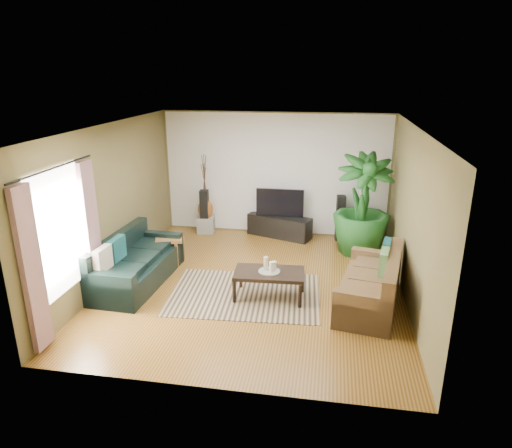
% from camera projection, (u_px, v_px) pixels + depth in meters
% --- Properties ---
extents(floor, '(5.50, 5.50, 0.00)m').
position_uv_depth(floor, '(254.00, 285.00, 7.90)').
color(floor, olive).
rests_on(floor, ground).
extents(ceiling, '(5.50, 5.50, 0.00)m').
position_uv_depth(ceiling, '(254.00, 127.00, 7.04)').
color(ceiling, white).
rests_on(ceiling, ground).
extents(wall_back, '(5.00, 0.00, 5.00)m').
position_uv_depth(wall_back, '(275.00, 174.00, 10.04)').
color(wall_back, brown).
rests_on(wall_back, ground).
extents(wall_front, '(5.00, 0.00, 5.00)m').
position_uv_depth(wall_front, '(211.00, 284.00, 4.90)').
color(wall_front, brown).
rests_on(wall_front, ground).
extents(wall_left, '(0.00, 5.50, 5.50)m').
position_uv_depth(wall_left, '(111.00, 204.00, 7.86)').
color(wall_left, brown).
rests_on(wall_left, ground).
extents(wall_right, '(0.00, 5.50, 5.50)m').
position_uv_depth(wall_right, '(412.00, 218.00, 7.08)').
color(wall_right, brown).
rests_on(wall_right, ground).
extents(backwall_panel, '(4.90, 0.00, 4.90)m').
position_uv_depth(backwall_panel, '(275.00, 175.00, 10.03)').
color(backwall_panel, white).
rests_on(backwall_panel, ground).
extents(window_pane, '(0.00, 1.80, 1.80)m').
position_uv_depth(window_pane, '(59.00, 232.00, 6.35)').
color(window_pane, white).
rests_on(window_pane, ground).
extents(curtain_near, '(0.08, 0.35, 2.20)m').
position_uv_depth(curtain_near, '(32.00, 270.00, 5.72)').
color(curtain_near, gray).
rests_on(curtain_near, ground).
extents(curtain_far, '(0.08, 0.35, 2.20)m').
position_uv_depth(curtain_far, '(92.00, 231.00, 7.12)').
color(curtain_far, gray).
rests_on(curtain_far, ground).
extents(curtain_rod, '(0.03, 1.90, 0.03)m').
position_uv_depth(curtain_rod, '(53.00, 168.00, 6.05)').
color(curtain_rod, black).
rests_on(curtain_rod, ground).
extents(sofa_left, '(1.00, 2.13, 0.85)m').
position_uv_depth(sofa_left, '(137.00, 260.00, 7.87)').
color(sofa_left, black).
rests_on(sofa_left, floor).
extents(sofa_right, '(1.16, 1.97, 0.85)m').
position_uv_depth(sofa_right, '(370.00, 280.00, 7.11)').
color(sofa_right, brown).
rests_on(sofa_right, floor).
extents(area_rug, '(2.55, 1.88, 0.01)m').
position_uv_depth(area_rug, '(245.00, 294.00, 7.57)').
color(area_rug, tan).
rests_on(area_rug, floor).
extents(coffee_table, '(1.16, 0.68, 0.46)m').
position_uv_depth(coffee_table, '(269.00, 285.00, 7.40)').
color(coffee_table, black).
rests_on(coffee_table, floor).
extents(candle_tray, '(0.35, 0.35, 0.02)m').
position_uv_depth(candle_tray, '(269.00, 271.00, 7.33)').
color(candle_tray, gray).
rests_on(candle_tray, coffee_table).
extents(candle_tall, '(0.07, 0.07, 0.23)m').
position_uv_depth(candle_tall, '(266.00, 263.00, 7.32)').
color(candle_tall, beige).
rests_on(candle_tall, candle_tray).
extents(candle_mid, '(0.07, 0.07, 0.17)m').
position_uv_depth(candle_mid, '(271.00, 267.00, 7.25)').
color(candle_mid, '#EEE9C9').
rests_on(candle_mid, candle_tray).
extents(candle_short, '(0.07, 0.07, 0.14)m').
position_uv_depth(candle_short, '(274.00, 265.00, 7.35)').
color(candle_short, beige).
rests_on(candle_short, candle_tray).
extents(tv_stand, '(1.48, 0.87, 0.47)m').
position_uv_depth(tv_stand, '(279.00, 226.00, 10.14)').
color(tv_stand, black).
rests_on(tv_stand, floor).
extents(television, '(1.04, 0.06, 0.61)m').
position_uv_depth(television, '(280.00, 203.00, 9.97)').
color(television, black).
rests_on(television, tv_stand).
extents(speaker_left, '(0.20, 0.22, 1.01)m').
position_uv_depth(speaker_left, '(205.00, 212.00, 10.25)').
color(speaker_left, black).
rests_on(speaker_left, floor).
extents(speaker_right, '(0.20, 0.22, 1.00)m').
position_uv_depth(speaker_right, '(340.00, 218.00, 9.85)').
color(speaker_right, black).
rests_on(speaker_right, floor).
extents(potted_plant, '(1.29, 1.29, 2.02)m').
position_uv_depth(potted_plant, '(362.00, 205.00, 9.00)').
color(potted_plant, '#1C551D').
rests_on(potted_plant, floor).
extents(plant_pot, '(0.37, 0.37, 0.29)m').
position_uv_depth(plant_pot, '(359.00, 245.00, 9.28)').
color(plant_pot, black).
rests_on(plant_pot, floor).
extents(pedestal, '(0.41, 0.41, 0.37)m').
position_uv_depth(pedestal, '(206.00, 224.00, 10.42)').
color(pedestal, gray).
rests_on(pedestal, floor).
extents(vase, '(0.34, 0.34, 0.48)m').
position_uv_depth(vase, '(205.00, 209.00, 10.31)').
color(vase, '#97511B').
rests_on(vase, pedestal).
extents(side_table, '(0.63, 0.63, 0.52)m').
position_uv_depth(side_table, '(170.00, 250.00, 8.76)').
color(side_table, brown).
rests_on(side_table, floor).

